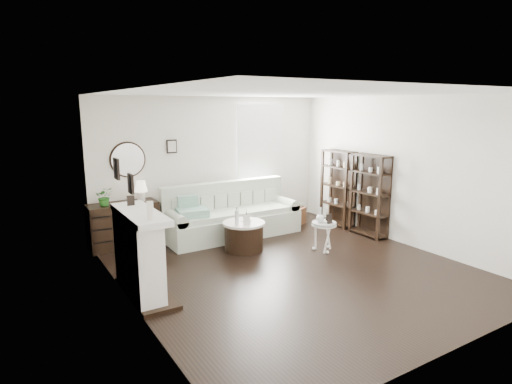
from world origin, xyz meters
TOP-DOWN VIEW (x-y plane):
  - room at (0.73, 2.70)m, footprint 5.50×5.50m
  - fireplace at (-2.32, 0.30)m, footprint 0.50×1.40m
  - shelf_unit_far at (2.33, 1.55)m, footprint 0.30×0.80m
  - shelf_unit_near at (2.33, 0.65)m, footprint 0.30×0.80m
  - sofa at (0.03, 2.08)m, footprint 2.66×0.92m
  - quilt at (-0.84, 1.95)m, footprint 0.62×0.54m
  - suitcase at (1.57, 1.97)m, footprint 0.56×0.37m
  - dresser at (-1.97, 2.47)m, footprint 1.21×0.52m
  - table_lamp at (-1.61, 2.47)m, footprint 0.28×0.28m
  - potted_plant at (-2.27, 2.42)m, footprint 0.32×0.29m
  - drum_table at (-0.21, 1.15)m, footprint 0.74×0.74m
  - pedestal_table at (0.96, 0.39)m, footprint 0.43×0.43m
  - eiffel_drum at (-0.13, 1.20)m, footprint 0.12×0.12m
  - bottle_drum at (-0.40, 1.07)m, footprint 0.07×0.07m
  - card_frame_drum at (-0.27, 0.97)m, footprint 0.14×0.06m
  - eiffel_ped at (1.05, 0.41)m, footprint 0.11×0.11m
  - flask_ped at (0.89, 0.40)m, footprint 0.15×0.15m
  - card_frame_ped at (0.98, 0.27)m, footprint 0.13×0.07m

SIDE VIEW (x-z plane):
  - suitcase at x=1.57m, z-range 0.00..0.35m
  - drum_table at x=-0.21m, z-range 0.00..0.52m
  - sofa at x=0.03m, z-range -0.17..0.86m
  - dresser at x=-1.97m, z-range 0.00..0.81m
  - pedestal_table at x=0.96m, z-range 0.22..0.74m
  - fireplace at x=-2.32m, z-range -0.38..1.46m
  - quilt at x=-0.84m, z-range 0.53..0.67m
  - card_frame_drum at x=-0.27m, z-range 0.52..0.69m
  - card_frame_ped at x=0.98m, z-range 0.52..0.69m
  - eiffel_drum at x=-0.13m, z-range 0.52..0.71m
  - eiffel_ped at x=1.05m, z-range 0.52..0.71m
  - flask_ped at x=0.89m, z-range 0.52..0.79m
  - bottle_drum at x=-0.40m, z-range 0.52..0.83m
  - shelf_unit_far at x=2.33m, z-range 0.00..1.60m
  - shelf_unit_near at x=2.33m, z-range 0.00..1.60m
  - potted_plant at x=-2.27m, z-range 0.81..1.13m
  - table_lamp at x=-1.61m, z-range 0.81..1.18m
  - room at x=0.73m, z-range -1.15..4.35m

